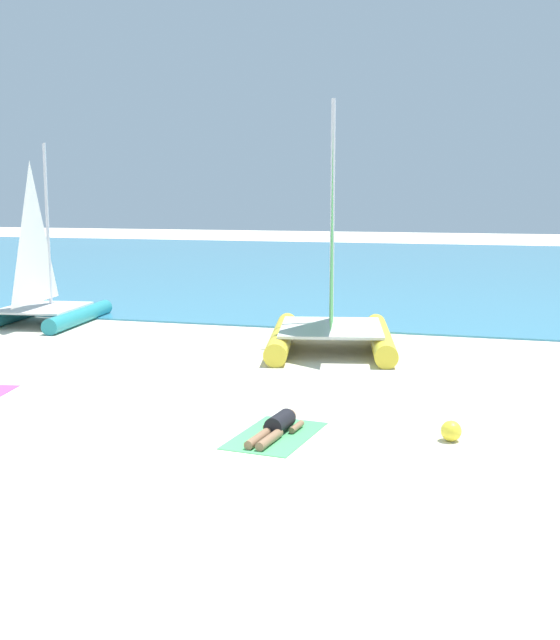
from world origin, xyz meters
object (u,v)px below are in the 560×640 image
at_px(sunbather_right, 277,426).
at_px(sailboat_teal, 43,297).
at_px(sailboat_yellow, 331,313).
at_px(towel_right, 275,435).
at_px(beach_ball, 451,431).

bearing_deg(sunbather_right, sailboat_teal, 144.16).
relative_size(sailboat_yellow, sunbather_right, 3.82).
height_order(sailboat_teal, towel_right, sailboat_teal).
height_order(sailboat_teal, beach_ball, sailboat_teal).
xyz_separation_m(towel_right, beach_ball, (2.65, 0.49, 0.15)).
bearing_deg(sailboat_teal, beach_ball, -40.18).
height_order(sailboat_yellow, beach_ball, sailboat_yellow).
height_order(sailboat_yellow, towel_right, sailboat_yellow).
xyz_separation_m(sailboat_yellow, beach_ball, (3.34, -6.57, -0.73)).
height_order(towel_right, sunbather_right, sunbather_right).
height_order(sailboat_yellow, sunbather_right, sailboat_yellow).
xyz_separation_m(sunbather_right, beach_ball, (2.65, 0.43, 0.03)).
distance_m(sailboat_teal, towel_right, 12.87).
distance_m(sailboat_yellow, sunbather_right, 7.07).
relative_size(sailboat_teal, beach_ball, 16.33).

